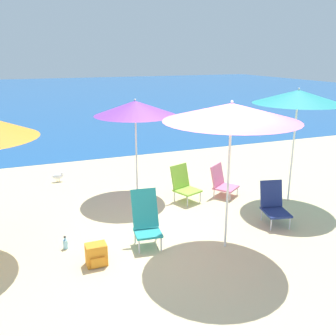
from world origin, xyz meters
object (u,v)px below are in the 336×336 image
water_bottle (65,244)px  beach_umbrella_teal (298,97)px  beach_chair_lime (184,184)px  beach_umbrella_purple (135,108)px  beach_chair_pink (222,181)px  beach_chair_navy (274,203)px  beach_umbrella_pink (232,112)px  beach_chair_teal (146,218)px  backpack_orange (96,255)px  seagull (58,176)px

water_bottle → beach_umbrella_teal: bearing=4.8°
beach_chair_lime → beach_umbrella_teal: bearing=-41.2°
beach_umbrella_purple → beach_chair_pink: 2.43m
beach_umbrella_teal → beach_chair_navy: size_ratio=3.11×
beach_umbrella_pink → beach_chair_pink: beach_umbrella_pink is taller
beach_chair_teal → beach_chair_lime: bearing=55.1°
beach_chair_pink → beach_chair_teal: 2.67m
beach_umbrella_purple → beach_umbrella_pink: beach_umbrella_pink is taller
beach_umbrella_pink → beach_chair_pink: 2.95m
beach_chair_teal → backpack_orange: bearing=-151.9°
backpack_orange → beach_chair_pink: bearing=30.3°
beach_chair_pink → beach_chair_navy: beach_chair_navy is taller
beach_umbrella_teal → seagull: size_ratio=8.69×
beach_chair_teal → water_bottle: beach_chair_teal is taller
beach_chair_teal → beach_chair_lime: beach_chair_teal is taller
beach_umbrella_purple → beach_chair_teal: bearing=-103.5°
beach_chair_pink → beach_umbrella_pink: bearing=-153.8°
beach_umbrella_teal → beach_chair_navy: (-0.99, -0.79, -1.80)m
beach_umbrella_teal → water_bottle: size_ratio=11.06×
beach_umbrella_purple → seagull: size_ratio=7.74×
beach_umbrella_pink → beach_chair_navy: bearing=20.7°
beach_chair_lime → backpack_orange: beach_chair_lime is taller
beach_umbrella_teal → beach_umbrella_pink: beach_umbrella_teal is taller
beach_chair_lime → beach_chair_navy: bearing=-75.8°
beach_umbrella_pink → seagull: size_ratio=8.67×
beach_umbrella_pink → seagull: beach_umbrella_pink is taller
beach_umbrella_teal → beach_chair_navy: bearing=-141.5°
beach_umbrella_purple → beach_chair_navy: 3.36m
beach_umbrella_purple → beach_umbrella_pink: size_ratio=0.89×
beach_umbrella_teal → beach_chair_teal: size_ratio=2.64×
water_bottle → beach_chair_pink: bearing=18.4°
beach_chair_lime → water_bottle: 2.85m
beach_umbrella_teal → beach_chair_teal: (-3.41, -0.71, -1.72)m
beach_umbrella_purple → beach_chair_teal: 2.74m
beach_umbrella_purple → beach_umbrella_teal: size_ratio=0.89×
beach_chair_pink → beach_chair_teal: beach_chair_teal is taller
beach_chair_navy → seagull: size_ratio=2.80×
beach_chair_pink → seagull: size_ratio=2.57×
beach_chair_pink → water_bottle: bearing=162.6°
beach_chair_teal → backpack_orange: (-0.88, -0.35, -0.28)m
beach_umbrella_pink → beach_chair_navy: size_ratio=3.10×
backpack_orange → water_bottle: 0.76m
beach_umbrella_pink → beach_chair_lime: 2.73m
beach_umbrella_pink → backpack_orange: beach_umbrella_pink is taller
beach_umbrella_pink → beach_chair_teal: (-1.15, 0.56, -1.72)m
beach_umbrella_teal → seagull: beach_umbrella_teal is taller
beach_umbrella_teal → beach_umbrella_pink: size_ratio=1.00×
beach_chair_teal → backpack_orange: size_ratio=2.71×
beach_umbrella_pink → backpack_orange: size_ratio=7.13×
water_bottle → beach_chair_teal: bearing=-13.9°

